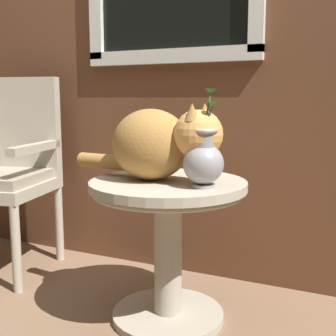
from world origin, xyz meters
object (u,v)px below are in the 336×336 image
(wicker_chair, at_px, (4,164))
(pewter_vase_with_ivy, at_px, (204,159))
(wicker_side_table, at_px, (168,223))
(cat, at_px, (158,143))

(wicker_chair, height_order, pewter_vase_with_ivy, wicker_chair)
(wicker_side_table, relative_size, pewter_vase_with_ivy, 1.75)
(wicker_chair, distance_m, cat, 1.02)
(cat, bearing_deg, wicker_chair, 169.88)
(wicker_chair, distance_m, pewter_vase_with_ivy, 1.23)
(wicker_chair, bearing_deg, cat, -10.12)
(wicker_side_table, distance_m, cat, 0.32)
(wicker_side_table, relative_size, wicker_chair, 0.61)
(wicker_chair, xyz_separation_m, cat, (0.99, -0.18, 0.17))
(wicker_chair, relative_size, cat, 1.53)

